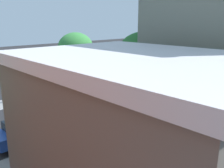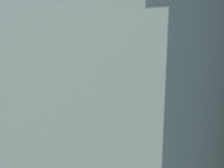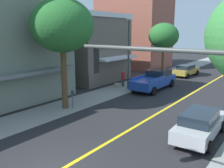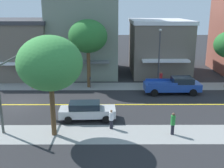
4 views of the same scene
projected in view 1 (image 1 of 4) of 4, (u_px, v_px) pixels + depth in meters
The scene contains 17 objects.
ground_plane at pixel (136, 91), 32.31m from camera, with size 140.00×140.00×0.00m, color #262628.
sidewalk_left at pixel (180, 102), 27.72m from camera, with size 3.27×126.00×0.01m, color gray.
sidewalk_right at pixel (104, 82), 36.88m from camera, with size 3.27×126.00×0.01m, color gray.
road_centerline_stripe at pixel (136, 91), 32.30m from camera, with size 0.20×126.00×0.00m, color yellow.
brick_apartment_block at pixel (136, 139), 10.94m from camera, with size 11.67×8.06×7.63m.
street_tree_right_corner at pixel (76, 48), 32.35m from camera, with size 4.64×4.64×7.50m.
street_tree_left_far at pixel (143, 54), 22.09m from camera, with size 4.51×4.51×8.02m.
fire_hydrant at pixel (175, 97), 28.31m from camera, with size 0.44×0.24×0.87m.
parking_meter at pixel (135, 106), 23.65m from camera, with size 0.12×0.18×1.38m.
traffic_light_mast at pixel (108, 59), 33.99m from camera, with size 5.23×0.32×5.64m.
street_lamp at pixel (63, 89), 17.27m from camera, with size 0.70×0.36×6.94m.
silver_sedan_right_curb at pixel (76, 89), 29.97m from camera, with size 2.10×4.83×1.54m.
blue_pickup_truck at pixel (34, 128), 18.77m from camera, with size 2.42×6.22×1.85m.
pedestrian_green_shirt at pixel (11, 94), 27.52m from camera, with size 0.34×0.34×1.75m.
pedestrian_red_shirt at pixel (67, 139), 17.07m from camera, with size 0.37×0.37×1.74m.
pedestrian_white_shirt at pixel (53, 89), 29.88m from camera, with size 0.36×0.36×1.59m.
small_dog at pixel (79, 143), 17.73m from camera, with size 0.77×0.37×0.57m.
Camera 1 is at (-20.37, 23.66, 8.94)m, focal length 39.25 mm.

